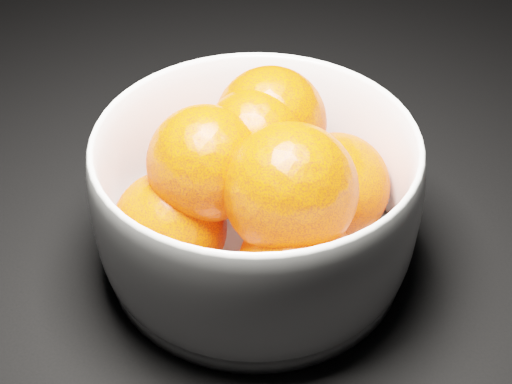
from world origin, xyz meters
The scene contains 3 objects.
ground centered at (0.00, 0.00, 0.00)m, with size 3.00×3.00×0.00m, color black.
bowl centered at (0.24, -0.14, 0.06)m, with size 0.25×0.25×0.12m.
orange_pile centered at (0.25, -0.14, 0.08)m, with size 0.19×0.19×0.14m.
Camera 1 is at (0.45, -0.50, 0.42)m, focal length 50.00 mm.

